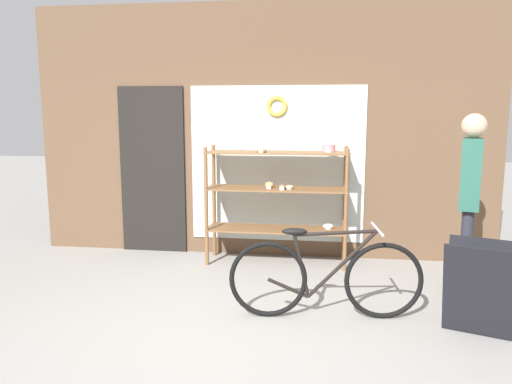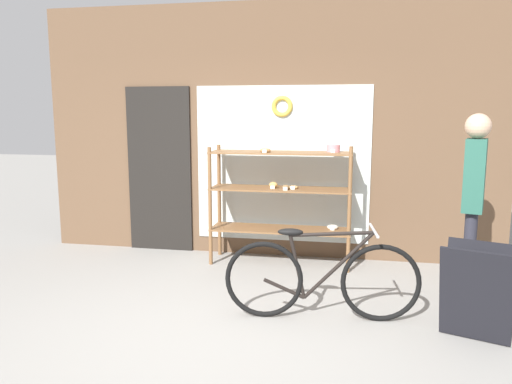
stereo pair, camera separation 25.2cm
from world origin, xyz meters
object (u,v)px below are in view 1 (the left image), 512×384
Objects in this scene: bicycle at (325,277)px; sandwich_board at (479,289)px; display_case at (279,192)px; pedestrian at (470,189)px.

sandwich_board is at bearing -13.60° from bicycle.
display_case reaches higher than sandwich_board.
pedestrian is (0.14, 0.93, 0.67)m from sandwich_board.
pedestrian reaches higher than sandwich_board.
display_case is at bearing 156.20° from sandwich_board.
bicycle is at bearing -167.68° from sandwich_board.
pedestrian reaches higher than bicycle.
bicycle is 1.71m from pedestrian.
pedestrian reaches higher than display_case.
display_case is 0.98× the size of bicycle.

